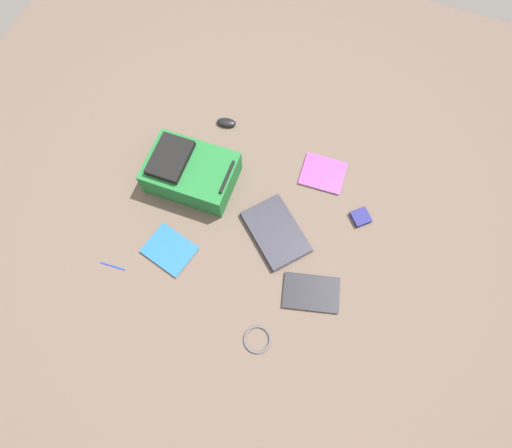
{
  "coord_description": "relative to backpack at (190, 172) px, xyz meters",
  "views": [
    {
      "loc": [
        0.7,
        0.32,
        2.01
      ],
      "look_at": [
        -0.02,
        0.05,
        0.02
      ],
      "focal_mm": 29.16,
      "sensor_mm": 36.0,
      "label": 1
    }
  ],
  "objects": [
    {
      "name": "book_manual",
      "position": [
        0.36,
        0.79,
        -0.08
      ],
      "size": [
        0.24,
        0.31,
        0.02
      ],
      "color": "silver",
      "rests_on": "ground_plane"
    },
    {
      "name": "backpack",
      "position": [
        0.0,
        0.0,
        0.0
      ],
      "size": [
        0.32,
        0.46,
        0.2
      ],
      "color": "#1E662D",
      "rests_on": "ground_plane"
    },
    {
      "name": "ground_plane",
      "position": [
        0.14,
        0.37,
        -0.09
      ],
      "size": [
        3.79,
        3.79,
        0.0
      ],
      "primitive_type": "plane",
      "color": "brown"
    },
    {
      "name": "cable_coil",
      "position": [
        0.66,
        0.63,
        -0.08
      ],
      "size": [
        0.13,
        0.13,
        0.01
      ],
      "primitive_type": "torus",
      "color": "#4C4C51",
      "rests_on": "ground_plane"
    },
    {
      "name": "earbud_pouch",
      "position": [
        -0.11,
        0.91,
        -0.07
      ],
      "size": [
        0.12,
        0.12,
        0.03
      ],
      "primitive_type": "cube",
      "rotation": [
        0.0,
        0.0,
        5.46
      ],
      "color": "navy",
      "rests_on": "ground_plane"
    },
    {
      "name": "laptop",
      "position": [
        0.13,
        0.53,
        -0.07
      ],
      "size": [
        0.41,
        0.42,
        0.03
      ],
      "color": "#24242C",
      "rests_on": "ground_plane"
    },
    {
      "name": "computer_mouse",
      "position": [
        -0.39,
        0.04,
        -0.07
      ],
      "size": [
        0.08,
        0.12,
        0.03
      ],
      "primitive_type": "ellipsoid",
      "rotation": [
        0.0,
        0.0,
        0.19
      ],
      "color": "black",
      "rests_on": "ground_plane"
    },
    {
      "name": "book_comic",
      "position": [
        -0.28,
        0.65,
        -0.08
      ],
      "size": [
        0.21,
        0.24,
        0.01
      ],
      "color": "silver",
      "rests_on": "ground_plane"
    },
    {
      "name": "pen_black",
      "position": [
        0.59,
        -0.17,
        -0.08
      ],
      "size": [
        0.02,
        0.13,
        0.01
      ],
      "primitive_type": "cylinder",
      "rotation": [
        1.57,
        0.0,
        0.08
      ],
      "color": "#1933B2",
      "rests_on": "ground_plane"
    },
    {
      "name": "book_blue",
      "position": [
        0.41,
        0.06,
        -0.08
      ],
      "size": [
        0.24,
        0.28,
        0.02
      ],
      "color": "silver",
      "rests_on": "ground_plane"
    }
  ]
}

